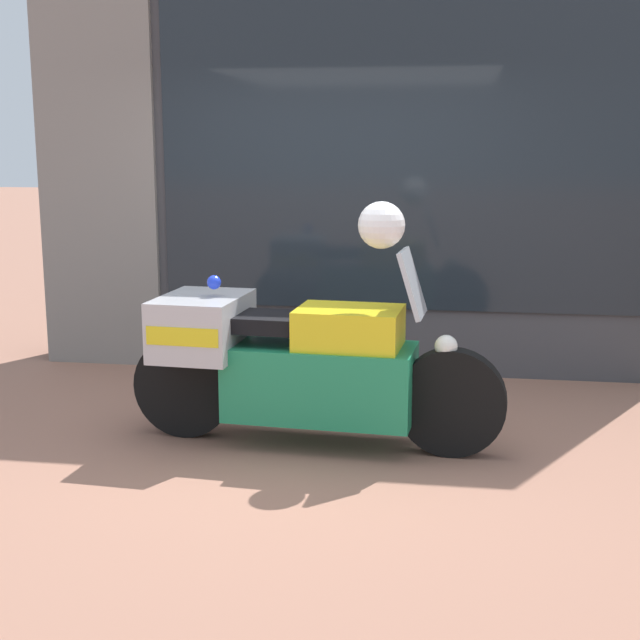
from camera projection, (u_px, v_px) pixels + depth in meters
ground_plane at (306, 442)px, 5.71m from camera, size 60.00×60.00×0.00m
shop_building at (296, 133)px, 7.32m from camera, size 5.17×0.55×3.90m
window_display at (397, 310)px, 7.51m from camera, size 3.70×0.30×2.09m
paramedic_motorcycle at (292, 360)px, 5.59m from camera, size 2.39×0.75×1.26m
white_helmet at (381, 225)px, 5.30m from camera, size 0.28×0.28×0.28m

